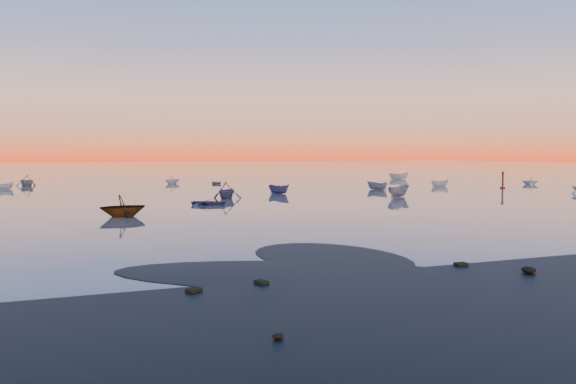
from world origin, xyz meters
name	(u,v)px	position (x,y,z in m)	size (l,w,h in m)	color
ground	(176,178)	(0.00, 100.00, 0.00)	(600.00, 600.00, 0.00)	#6D615B
mud_lobes	(495,253)	(0.00, -1.00, 0.01)	(140.00, 6.00, 0.07)	black
moored_fleet	(231,191)	(0.00, 53.00, 0.00)	(124.00, 58.00, 1.20)	silver
boat_near_left	(209,205)	(-7.90, 32.56, 0.00)	(3.66, 1.53, 0.92)	navy
boat_near_center	(398,197)	(16.40, 34.85, 0.00)	(4.32, 1.83, 1.49)	slate
channel_marker	(503,181)	(41.57, 44.96, 1.12)	(0.80, 0.80, 2.83)	#4A150F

